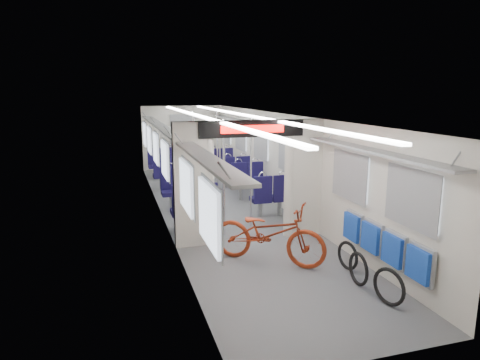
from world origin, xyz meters
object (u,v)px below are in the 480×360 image
(bike_hoop_c, at_px, (348,257))
(stanchion_far_left, at_px, (194,155))
(stanchion_near_left, at_px, (224,179))
(seat_bay_far_left, at_px, (165,166))
(bicycle, at_px, (269,233))
(seat_bay_far_right, at_px, (227,166))
(flip_bench, at_px, (383,244))
(stanchion_far_right, at_px, (217,152))
(bike_hoop_b, at_px, (358,270))
(stanchion_near_right, at_px, (251,173))
(seat_bay_near_left, at_px, (186,194))
(bike_hoop_a, at_px, (389,289))
(seat_bay_near_right, at_px, (259,186))

(bike_hoop_c, xyz_separation_m, stanchion_far_left, (-1.47, 5.46, 0.94))
(stanchion_near_left, bearing_deg, seat_bay_far_left, 95.55)
(bicycle, height_order, seat_bay_far_right, seat_bay_far_right)
(flip_bench, bearing_deg, seat_bay_far_left, 106.04)
(flip_bench, bearing_deg, stanchion_far_right, 99.17)
(bike_hoop_b, relative_size, stanchion_near_left, 0.22)
(bicycle, xyz_separation_m, bike_hoop_b, (0.98, -1.18, -0.28))
(bike_hoop_c, bearing_deg, stanchion_near_right, 106.99)
(seat_bay_near_left, xyz_separation_m, seat_bay_far_right, (1.87, 3.45, -0.03))
(bike_hoop_a, height_order, bike_hoop_b, bike_hoop_a)
(stanchion_near_right, bearing_deg, seat_bay_near_left, 141.22)
(bike_hoop_b, bearing_deg, flip_bench, 8.53)
(bike_hoop_b, bearing_deg, stanchion_near_right, 101.73)
(bike_hoop_c, distance_m, stanchion_far_right, 5.95)
(bicycle, distance_m, seat_bay_near_left, 3.06)
(seat_bay_near_right, relative_size, stanchion_far_left, 0.87)
(seat_bay_near_right, distance_m, stanchion_far_left, 2.07)
(seat_bay_near_left, relative_size, stanchion_near_left, 0.93)
(flip_bench, xyz_separation_m, seat_bay_near_left, (-2.29, 4.05, -0.03))
(flip_bench, relative_size, bike_hoop_a, 4.01)
(stanchion_far_left, height_order, stanchion_far_right, same)
(seat_bay_near_right, bearing_deg, stanchion_near_left, -126.37)
(seat_bay_far_right, xyz_separation_m, stanchion_near_right, (-0.67, -4.42, 0.62))
(stanchion_far_left, relative_size, stanchion_far_right, 1.00)
(stanchion_far_right, bearing_deg, stanchion_far_left, -153.10)
(seat_bay_near_right, height_order, stanchion_far_left, stanchion_far_left)
(seat_bay_near_left, bearing_deg, seat_bay_far_left, 90.00)
(seat_bay_near_left, height_order, stanchion_near_left, stanchion_near_left)
(bike_hoop_b, height_order, seat_bay_far_right, seat_bay_far_right)
(seat_bay_far_left, xyz_separation_m, stanchion_far_left, (0.53, -2.03, 0.61))
(bicycle, distance_m, seat_bay_far_left, 6.90)
(seat_bay_near_right, relative_size, seat_bay_far_right, 1.02)
(stanchion_far_left, bearing_deg, seat_bay_far_right, 49.29)
(seat_bay_near_left, bearing_deg, stanchion_near_right, -38.78)
(bike_hoop_b, bearing_deg, seat_bay_far_left, 103.02)
(seat_bay_near_right, distance_m, seat_bay_far_left, 3.94)
(seat_bay_far_left, distance_m, seat_bay_far_right, 1.93)
(bike_hoop_b, bearing_deg, stanchion_far_left, 102.50)
(stanchion_far_left, bearing_deg, seat_bay_far_left, 104.54)
(seat_bay_far_left, bearing_deg, seat_bay_far_right, -13.94)
(seat_bay_near_left, distance_m, seat_bay_far_left, 3.92)
(seat_bay_near_left, bearing_deg, bicycle, -73.31)
(seat_bay_near_right, relative_size, seat_bay_far_left, 0.97)
(bike_hoop_b, relative_size, stanchion_near_right, 0.22)
(bicycle, distance_m, flip_bench, 1.80)
(seat_bay_near_right, bearing_deg, bicycle, -106.38)
(bicycle, relative_size, stanchion_far_right, 0.85)
(bike_hoop_c, bearing_deg, bike_hoop_b, -104.66)
(stanchion_far_left, bearing_deg, bike_hoop_a, -78.21)
(bicycle, height_order, seat_bay_far_left, seat_bay_far_left)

